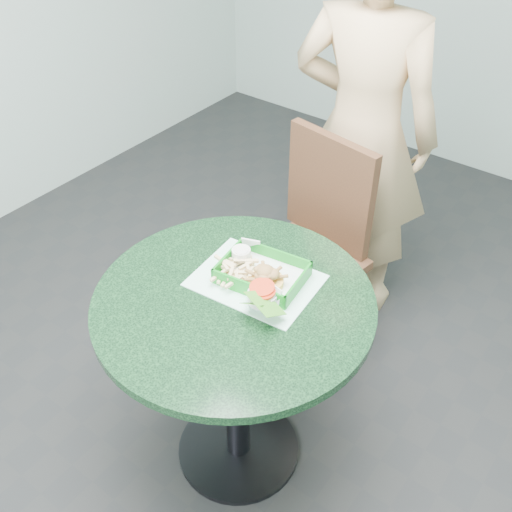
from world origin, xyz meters
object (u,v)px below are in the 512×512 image
Objects in this scene: crab_sandwich at (263,281)px; sauce_ramekin at (244,256)px; cafe_table at (235,343)px; dining_chair at (313,237)px; food_basket at (262,280)px; diner_person at (365,112)px.

crab_sandwich reaches higher than sauce_ramekin.
crab_sandwich reaches higher than cafe_table.
dining_chair is 0.58m from sauce_ramekin.
cafe_table is 3.36× the size of food_basket.
cafe_table is 0.24m from crab_sandwich.
diner_person reaches higher than crab_sandwich.
sauce_ramekin is at bearing 116.63° from cafe_table.
diner_person is 7.52× the size of food_basket.
crab_sandwich is at bearing -63.46° from dining_chair.
dining_chair is 0.53m from diner_person.
dining_chair reaches higher than cafe_table.
crab_sandwich is 1.87× the size of sauce_ramekin.
sauce_ramekin is at bearing 163.51° from food_basket.
crab_sandwich is 0.13m from sauce_ramekin.
diner_person reaches higher than dining_chair.
dining_chair is 3.76× the size of food_basket.
cafe_table is 14.27× the size of sauce_ramekin.
dining_chair is 0.50× the size of diner_person.
diner_person is 0.95m from crab_sandwich.
diner_person is at bearing 101.57° from crab_sandwich.
food_basket is 0.05m from crab_sandwich.
sauce_ramekin is (-0.07, 0.14, 0.22)m from cafe_table.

